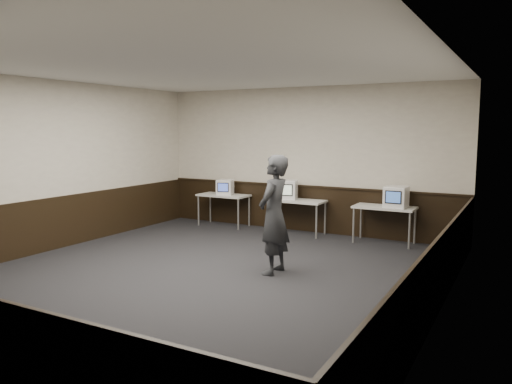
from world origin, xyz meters
TOP-DOWN VIEW (x-y plane):
  - floor at (0.00, 0.00)m, footprint 8.00×8.00m
  - ceiling at (0.00, 0.00)m, footprint 8.00×8.00m
  - back_wall at (0.00, 4.00)m, footprint 7.00×0.00m
  - left_wall at (-3.50, 0.00)m, footprint 0.00×8.00m
  - right_wall at (3.50, 0.00)m, footprint 0.00×8.00m
  - wainscot_back at (0.00, 3.98)m, footprint 6.98×0.04m
  - wainscot_left at (-3.48, 0.00)m, footprint 0.04×7.98m
  - wainscot_right at (3.48, 0.00)m, footprint 0.04×7.98m
  - wainscot_rail at (0.00, 3.96)m, footprint 6.98×0.06m
  - desk_left at (-1.90, 3.60)m, footprint 1.20×0.60m
  - desk_center at (0.00, 3.60)m, footprint 1.20×0.60m
  - desk_right at (1.90, 3.60)m, footprint 1.20×0.60m
  - emac_left at (-1.84, 3.57)m, footprint 0.45×0.47m
  - emac_center at (-0.24, 3.59)m, footprint 0.52×0.54m
  - emac_right at (2.13, 3.56)m, footprint 0.43×0.46m
  - person at (0.90, 0.68)m, footprint 0.46×0.70m

SIDE VIEW (x-z plane):
  - floor at x=0.00m, z-range 0.00..0.00m
  - wainscot_back at x=0.00m, z-range 0.00..1.00m
  - wainscot_left at x=-3.48m, z-range 0.00..1.00m
  - wainscot_right at x=3.48m, z-range 0.00..1.00m
  - desk_left at x=-1.90m, z-range 0.30..1.05m
  - desk_center at x=0.00m, z-range 0.30..1.05m
  - desk_right at x=1.90m, z-range 0.30..1.05m
  - emac_left at x=-1.84m, z-range 0.75..1.11m
  - person at x=0.90m, z-range 0.00..1.88m
  - emac_center at x=-0.24m, z-range 0.75..1.17m
  - emac_right at x=2.13m, z-range 0.75..1.17m
  - wainscot_rail at x=0.00m, z-range 1.00..1.04m
  - back_wall at x=0.00m, z-range -1.90..5.10m
  - left_wall at x=-3.50m, z-range -2.40..5.60m
  - right_wall at x=3.50m, z-range -2.40..5.60m
  - ceiling at x=0.00m, z-range 3.20..3.20m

